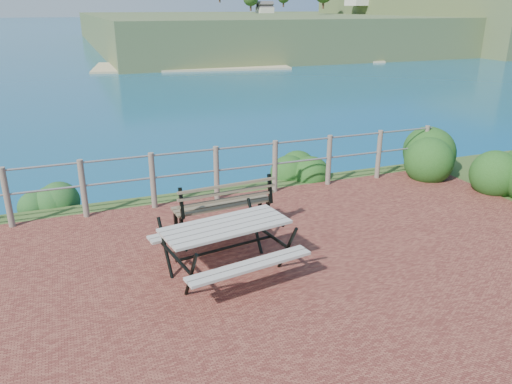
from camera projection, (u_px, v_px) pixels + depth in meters
ground at (293, 291)px, 6.28m from camera, size 10.00×7.00×0.12m
ocean at (63, 16)px, 181.41m from camera, size 1200.00×1200.00×0.00m
safety_railing at (216, 170)px, 9.01m from camera, size 9.40×0.10×1.00m
distant_bay at (442, 17)px, 241.74m from camera, size 290.00×232.36×24.00m
picnic_table at (226, 243)px, 6.53m from camera, size 1.73×1.41×0.69m
park_bench at (222, 196)px, 7.76m from camera, size 1.59×0.52×0.88m
shrub_right_edge at (423, 174)px, 10.63m from camera, size 1.17×1.17×1.67m
shrub_lip_west at (45, 206)px, 8.93m from camera, size 0.78×0.78×0.52m
shrub_lip_east at (295, 174)px, 10.60m from camera, size 0.86×0.86×0.63m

